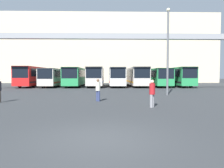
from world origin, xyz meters
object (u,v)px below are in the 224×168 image
at_px(bus_slot_0, 34,75).
at_px(bus_slot_4, 116,76).
at_px(bus_slot_2, 76,76).
at_px(bus_slot_3, 96,76).
at_px(pedestrian_far_center, 152,93).
at_px(lamp_post, 168,48).
at_px(bus_slot_6, 157,76).
at_px(bus_slot_1, 54,76).
at_px(bus_slot_7, 178,76).
at_px(bus_slot_5, 136,76).
at_px(pedestrian_near_center, 98,89).

relative_size(bus_slot_0, bus_slot_4, 0.94).
relative_size(bus_slot_2, bus_slot_4, 1.06).
distance_m(bus_slot_2, bus_slot_3, 3.69).
distance_m(pedestrian_far_center, lamp_post, 8.86).
height_order(bus_slot_0, bus_slot_3, bus_slot_0).
xyz_separation_m(bus_slot_3, pedestrian_far_center, (4.74, -22.35, -0.97)).
xyz_separation_m(bus_slot_6, lamp_post, (-2.81, -15.51, 2.84)).
distance_m(bus_slot_1, bus_slot_7, 21.43).
xyz_separation_m(bus_slot_7, lamp_post, (-6.38, -15.00, 2.73)).
bearing_deg(bus_slot_0, bus_slot_6, 0.79).
distance_m(bus_slot_1, bus_slot_5, 14.31).
bearing_deg(pedestrian_far_center, bus_slot_1, 72.47).
bearing_deg(lamp_post, pedestrian_near_center, -145.91).
height_order(bus_slot_1, bus_slot_2, bus_slot_2).
height_order(bus_slot_4, pedestrian_near_center, bus_slot_4).
bearing_deg(pedestrian_near_center, bus_slot_6, -74.64).
distance_m(bus_slot_6, pedestrian_near_center, 22.11).
distance_m(bus_slot_2, pedestrian_far_center, 24.75).
bearing_deg(bus_slot_0, bus_slot_5, 1.94).
relative_size(bus_slot_0, bus_slot_3, 1.05).
distance_m(bus_slot_5, pedestrian_near_center, 21.14).
relative_size(bus_slot_4, bus_slot_7, 1.11).
relative_size(bus_slot_5, lamp_post, 1.41).
relative_size(bus_slot_0, pedestrian_far_center, 6.35).
xyz_separation_m(bus_slot_3, bus_slot_7, (14.29, 0.06, 0.00)).
height_order(bus_slot_7, pedestrian_near_center, bus_slot_7).
bearing_deg(bus_slot_3, bus_slot_0, 178.53).
bearing_deg(bus_slot_0, pedestrian_far_center, -55.65).
bearing_deg(lamp_post, bus_slot_2, 125.86).
xyz_separation_m(bus_slot_2, bus_slot_7, (17.86, -0.89, 0.03)).
bearing_deg(bus_slot_6, bus_slot_2, 178.50).
bearing_deg(bus_slot_5, lamp_post, -87.23).
height_order(bus_slot_3, bus_slot_7, bus_slot_3).
bearing_deg(bus_slot_0, lamp_post, -39.25).
bearing_deg(bus_slot_4, pedestrian_far_center, -87.08).
bearing_deg(bus_slot_5, bus_slot_7, -6.57).
bearing_deg(bus_slot_4, bus_slot_6, -0.37).
bearing_deg(bus_slot_5, bus_slot_1, -177.10).
xyz_separation_m(bus_slot_4, bus_slot_5, (3.57, 0.26, 0.02)).
distance_m(bus_slot_7, pedestrian_near_center, 23.43).
bearing_deg(bus_slot_1, bus_slot_0, 178.09).
bearing_deg(bus_slot_4, bus_slot_0, -178.63).
bearing_deg(pedestrian_far_center, pedestrian_near_center, 94.26).
relative_size(bus_slot_2, pedestrian_near_center, 7.15).
distance_m(bus_slot_0, bus_slot_2, 7.18).
height_order(bus_slot_3, pedestrian_far_center, bus_slot_3).
distance_m(bus_slot_0, bus_slot_1, 3.58).
distance_m(pedestrian_near_center, pedestrian_far_center, 4.52).
height_order(bus_slot_1, pedestrian_near_center, bus_slot_1).
bearing_deg(bus_slot_2, bus_slot_7, -2.85).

